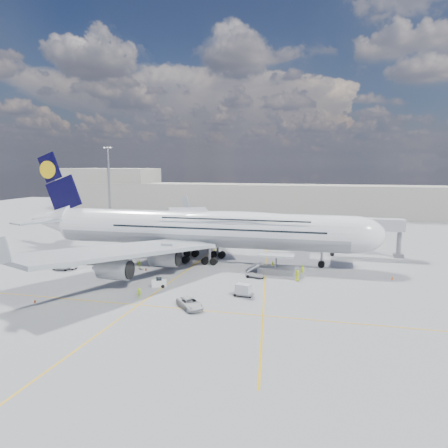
% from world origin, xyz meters
% --- Properties ---
extents(ground, '(300.00, 300.00, 0.00)m').
position_xyz_m(ground, '(0.00, 0.00, 0.00)').
color(ground, gray).
rests_on(ground, ground).
extents(taxi_line_main, '(0.25, 220.00, 0.01)m').
position_xyz_m(taxi_line_main, '(0.00, 0.00, 0.01)').
color(taxi_line_main, '#DDA40B').
rests_on(taxi_line_main, ground).
extents(taxi_line_cross, '(120.00, 0.25, 0.01)m').
position_xyz_m(taxi_line_cross, '(0.00, -20.00, 0.01)').
color(taxi_line_cross, '#DDA40B').
rests_on(taxi_line_cross, ground).
extents(taxi_line_diag, '(14.16, 99.06, 0.01)m').
position_xyz_m(taxi_line_diag, '(14.00, 10.00, 0.01)').
color(taxi_line_diag, '#DDA40B').
rests_on(taxi_line_diag, ground).
extents(airliner, '(77.26, 79.15, 23.71)m').
position_xyz_m(airliner, '(0.26, 10.00, 6.87)').
color(airliner, white).
rests_on(airliner, ground).
extents(jet_bridge, '(18.80, 12.10, 8.50)m').
position_xyz_m(jet_bridge, '(29.81, 20.94, 6.85)').
color(jet_bridge, '#B7B7BC').
rests_on(jet_bridge, ground).
extents(cargo_loader, '(8.53, 3.20, 3.67)m').
position_xyz_m(cargo_loader, '(16.82, 2.89, 1.25)').
color(cargo_loader, silver).
rests_on(cargo_loader, ground).
extents(light_mast, '(3.00, 0.70, 25.50)m').
position_xyz_m(light_mast, '(-40.00, 45.00, 13.21)').
color(light_mast, gray).
rests_on(light_mast, ground).
extents(terminal, '(180.00, 16.00, 12.00)m').
position_xyz_m(terminal, '(0.00, 95.00, 6.00)').
color(terminal, '#B2AD9E').
rests_on(terminal, ground).
extents(hangar, '(40.00, 22.00, 18.00)m').
position_xyz_m(hangar, '(-70.00, 100.00, 9.00)').
color(hangar, '#B2AD9E').
rests_on(hangar, ground).
extents(tree_line, '(160.00, 6.00, 8.00)m').
position_xyz_m(tree_line, '(40.00, 140.00, 4.00)').
color(tree_line, '#193814').
rests_on(tree_line, ground).
extents(dolly_row_a, '(2.99, 1.71, 0.43)m').
position_xyz_m(dolly_row_a, '(-22.40, -3.57, 0.33)').
color(dolly_row_a, gray).
rests_on(dolly_row_a, ground).
extents(dolly_row_b, '(3.38, 1.97, 0.48)m').
position_xyz_m(dolly_row_b, '(-19.60, 1.39, 0.37)').
color(dolly_row_b, gray).
rests_on(dolly_row_b, ground).
extents(dolly_row_c, '(3.83, 3.00, 0.50)m').
position_xyz_m(dolly_row_c, '(-15.22, 1.09, 0.38)').
color(dolly_row_c, gray).
rests_on(dolly_row_c, ground).
extents(dolly_back, '(3.31, 1.86, 2.05)m').
position_xyz_m(dolly_back, '(-23.53, -4.28, 1.10)').
color(dolly_back, gray).
rests_on(dolly_back, ground).
extents(dolly_nose_far, '(3.24, 2.11, 1.90)m').
position_xyz_m(dolly_nose_far, '(13.88, -12.16, 1.02)').
color(dolly_nose_far, gray).
rests_on(dolly_nose_far, ground).
extents(dolly_nose_near, '(3.69, 2.66, 0.49)m').
position_xyz_m(dolly_nose_near, '(13.75, -0.72, 0.38)').
color(dolly_nose_near, gray).
rests_on(dolly_nose_near, ground).
extents(baggage_tug, '(2.70, 2.01, 1.53)m').
position_xyz_m(baggage_tug, '(-0.73, -10.62, 0.68)').
color(baggage_tug, silver).
rests_on(baggage_tug, ground).
extents(catering_truck_inner, '(6.90, 4.19, 3.84)m').
position_xyz_m(catering_truck_inner, '(-15.21, 31.04, 1.81)').
color(catering_truck_inner, gray).
rests_on(catering_truck_inner, ground).
extents(catering_truck_outer, '(6.75, 5.27, 3.71)m').
position_xyz_m(catering_truck_outer, '(-20.06, 43.27, 1.72)').
color(catering_truck_outer, gray).
rests_on(catering_truck_outer, ground).
extents(service_van, '(5.38, 5.65, 1.49)m').
position_xyz_m(service_van, '(7.72, -19.62, 0.74)').
color(service_van, silver).
rests_on(service_van, ground).
extents(crew_nose, '(0.74, 0.55, 1.87)m').
position_xyz_m(crew_nose, '(21.78, 3.23, 0.94)').
color(crew_nose, '#D3FD1A').
rests_on(crew_nose, ground).
extents(crew_loader, '(0.93, 0.95, 1.54)m').
position_xyz_m(crew_loader, '(15.91, 6.25, 0.77)').
color(crew_loader, '#CBE718').
rests_on(crew_loader, ground).
extents(crew_wing, '(0.81, 1.05, 1.66)m').
position_xyz_m(crew_wing, '(-9.34, 0.23, 0.83)').
color(crew_wing, '#E8FF1A').
rests_on(crew_wing, ground).
extents(crew_van, '(1.16, 1.09, 1.99)m').
position_xyz_m(crew_van, '(21.22, -1.30, 1.00)').
color(crew_van, '#C7E017').
rests_on(crew_van, ground).
extents(crew_tug, '(1.14, 0.81, 1.59)m').
position_xyz_m(crew_tug, '(-1.27, -17.06, 0.80)').
color(crew_tug, '#A4DB17').
rests_on(crew_tug, ground).
extents(cone_nose, '(0.41, 0.41, 0.53)m').
position_xyz_m(cone_nose, '(37.47, 3.90, 0.25)').
color(cone_nose, '#FF5C0D').
rests_on(cone_nose, ground).
extents(cone_wing_left_inner, '(0.39, 0.39, 0.50)m').
position_xyz_m(cone_wing_left_inner, '(-6.67, 25.28, 0.24)').
color(cone_wing_left_inner, '#FF5C0D').
rests_on(cone_wing_left_inner, ground).
extents(cone_wing_left_outer, '(0.43, 0.43, 0.55)m').
position_xyz_m(cone_wing_left_outer, '(-18.20, 28.22, 0.26)').
color(cone_wing_left_outer, '#FF5C0D').
rests_on(cone_wing_left_outer, ground).
extents(cone_wing_right_inner, '(0.44, 0.44, 0.56)m').
position_xyz_m(cone_wing_right_inner, '(-7.56, -0.69, 0.27)').
color(cone_wing_right_inner, '#FF5C0D').
rests_on(cone_wing_right_inner, ground).
extents(cone_wing_right_outer, '(0.38, 0.38, 0.48)m').
position_xyz_m(cone_wing_right_outer, '(-15.36, -22.68, 0.23)').
color(cone_wing_right_outer, '#FF5C0D').
rests_on(cone_wing_right_outer, ground).
extents(cone_tail, '(0.50, 0.50, 0.63)m').
position_xyz_m(cone_tail, '(-28.43, 8.49, 0.30)').
color(cone_tail, '#FF5C0D').
rests_on(cone_tail, ground).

